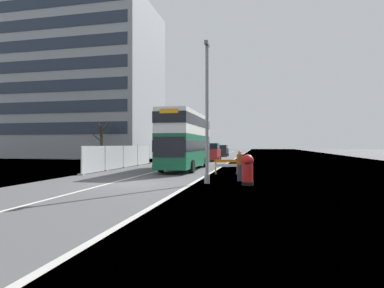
{
  "coord_description": "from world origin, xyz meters",
  "views": [
    {
      "loc": [
        7.0,
        -15.91,
        2.15
      ],
      "look_at": [
        2.07,
        6.53,
        2.2
      ],
      "focal_mm": 28.79,
      "sensor_mm": 36.0,
      "label": 1
    }
  ],
  "objects": [
    {
      "name": "construction_site_fence",
      "position": [
        -5.23,
        10.29,
        1.01
      ],
      "size": [
        0.44,
        13.8,
        2.1
      ],
      "color": "#A8AAAD",
      "rests_on": "ground"
    },
    {
      "name": "car_oncoming_near",
      "position": [
        0.96,
        24.19,
        1.09
      ],
      "size": [
        1.94,
        3.9,
        2.34
      ],
      "color": "maroon",
      "rests_on": "ground"
    },
    {
      "name": "bare_tree_far_verge_mid",
      "position": [
        -14.52,
        51.97,
        2.11
      ],
      "size": [
        3.19,
        3.39,
        4.32
      ],
      "color": "#4C3D2D",
      "rests_on": "ground"
    },
    {
      "name": "backdrop_office_block",
      "position": [
        -22.87,
        31.95,
        12.63
      ],
      "size": [
        24.96,
        15.3,
        25.25
      ],
      "color": "gray",
      "rests_on": "ground"
    },
    {
      "name": "car_receding_far",
      "position": [
        0.38,
        40.08,
        0.99
      ],
      "size": [
        2.06,
        4.46,
        2.09
      ],
      "color": "black",
      "rests_on": "ground"
    },
    {
      "name": "lamppost_foreground",
      "position": [
        4.16,
        0.9,
        3.7
      ],
      "size": [
        0.29,
        0.7,
        7.85
      ],
      "color": "gray",
      "rests_on": "ground"
    },
    {
      "name": "car_receding_mid",
      "position": [
        -3.05,
        33.14,
        1.09
      ],
      "size": [
        1.99,
        4.53,
        2.33
      ],
      "color": "slate",
      "rests_on": "ground"
    },
    {
      "name": "pedestrian_at_kerb",
      "position": [
        5.86,
        2.46,
        0.91
      ],
      "size": [
        0.34,
        0.34,
        1.81
      ],
      "color": "#2D3342",
      "rests_on": "ground"
    },
    {
      "name": "roadworks_barrier",
      "position": [
        4.65,
        6.46,
        0.66
      ],
      "size": [
        1.76,
        0.84,
        1.06
      ],
      "color": "orange",
      "rests_on": "ground"
    },
    {
      "name": "ground",
      "position": [
        0.65,
        0.13,
        -0.05
      ],
      "size": [
        140.0,
        280.0,
        0.1
      ],
      "color": "#4C4C4F"
    },
    {
      "name": "double_decker_bus",
      "position": [
        0.77,
        10.04,
        2.58
      ],
      "size": [
        2.81,
        10.61,
        4.85
      ],
      "color": "#145638",
      "rests_on": "ground"
    },
    {
      "name": "bare_tree_far_verge_near",
      "position": [
        -14.08,
        22.31,
        2.82
      ],
      "size": [
        2.95,
        2.96,
        5.53
      ],
      "color": "#4C3D2D",
      "rests_on": "ground"
    },
    {
      "name": "red_pillar_postbox",
      "position": [
        6.38,
        0.68,
        0.9
      ],
      "size": [
        0.65,
        0.65,
        1.64
      ],
      "color": "black",
      "rests_on": "ground"
    }
  ]
}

